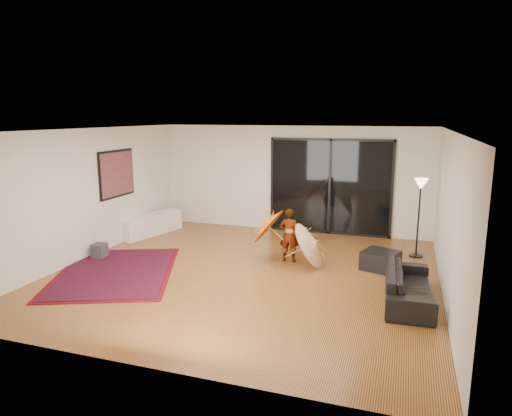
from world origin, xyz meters
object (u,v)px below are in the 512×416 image
at_px(media_console, 151,224).
at_px(child, 289,235).
at_px(sofa, 409,286).
at_px(ottoman, 380,260).

relative_size(media_console, child, 1.63).
height_order(sofa, ottoman, sofa).
height_order(sofa, child, child).
relative_size(ottoman, child, 0.57).
distance_m(media_console, ottoman, 5.75).
relative_size(media_console, sofa, 0.98).
height_order(media_console, ottoman, media_console).
bearing_deg(sofa, media_console, 66.21).
bearing_deg(child, sofa, 147.22).
relative_size(media_console, ottoman, 2.87).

